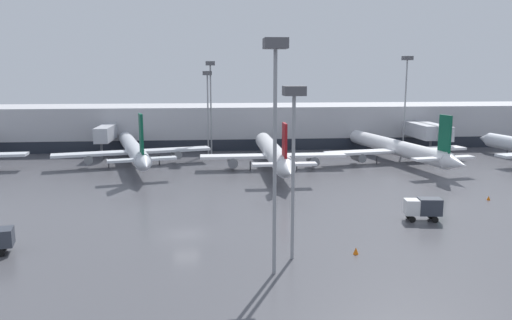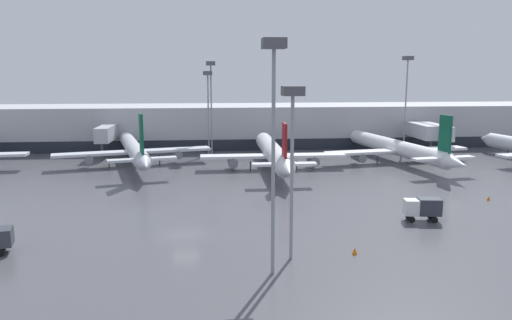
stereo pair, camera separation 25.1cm
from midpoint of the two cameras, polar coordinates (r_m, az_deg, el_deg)
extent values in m
plane|color=#4C4C51|center=(51.62, -8.14, -8.42)|extent=(320.00, 320.00, 0.00)
cube|color=#B2B2B7|center=(111.58, -6.74, 3.91)|extent=(160.00, 16.00, 9.00)
cube|color=#1E232D|center=(104.01, -6.80, 1.63)|extent=(156.80, 0.10, 2.40)
cube|color=#A8AAB2|center=(106.63, 19.42, 3.18)|extent=(2.60, 13.62, 2.80)
cylinder|color=#3F4247|center=(101.45, 20.78, 1.07)|extent=(0.44, 0.44, 3.20)
cube|color=#A8AAB2|center=(100.61, -16.87, 2.94)|extent=(2.60, 10.04, 2.80)
cylinder|color=#3F4247|center=(96.72, -17.29, 0.86)|extent=(0.44, 0.44, 3.20)
cube|color=#A8AAB2|center=(106.51, 18.12, 3.25)|extent=(2.60, 11.84, 2.80)
cylinder|color=#3F4247|center=(102.08, 19.21, 1.21)|extent=(0.44, 0.44, 3.20)
cylinder|color=silver|center=(90.39, -13.96, 1.31)|extent=(9.76, 29.45, 2.64)
cone|color=silver|center=(106.48, -14.83, 2.55)|extent=(3.13, 3.42, 2.51)
cone|color=silver|center=(73.88, -12.67, -0.54)|extent=(3.26, 4.41, 2.37)
cube|color=silver|center=(89.74, -13.90, 0.91)|extent=(26.89, 9.42, 0.44)
cube|color=silver|center=(76.93, -12.96, 0.06)|extent=(10.35, 4.10, 0.35)
cube|color=#0C5138|center=(76.39, -13.07, 2.80)|extent=(1.00, 2.68, 6.35)
cylinder|color=slate|center=(89.48, -18.69, 0.13)|extent=(2.20, 3.52, 1.45)
cylinder|color=slate|center=(90.87, -9.14, 0.68)|extent=(2.20, 3.52, 1.45)
cylinder|color=#2D2D33|center=(100.21, -14.46, 0.90)|extent=(0.20, 0.20, 1.83)
cylinder|color=#2D2D33|center=(88.97, -16.57, -0.32)|extent=(0.20, 0.20, 1.83)
cylinder|color=#2D2D33|center=(89.77, -11.07, 0.00)|extent=(0.20, 0.20, 1.83)
cylinder|color=white|center=(94.62, 15.50, 1.45)|extent=(8.18, 30.89, 2.78)
cone|color=white|center=(109.35, 10.94, 2.74)|extent=(3.13, 3.47, 2.64)
cone|color=white|center=(80.33, 21.91, -0.39)|extent=(3.19, 4.54, 2.50)
cube|color=white|center=(94.05, 15.72, 1.04)|extent=(27.61, 7.89, 0.44)
cube|color=white|center=(82.89, 20.54, 0.20)|extent=(10.59, 3.55, 0.35)
cube|color=#0C5138|center=(82.39, 20.69, 2.69)|extent=(0.84, 2.80, 6.17)
cylinder|color=slate|center=(90.45, 11.52, 0.34)|extent=(2.10, 3.62, 1.53)
cylinder|color=slate|center=(98.36, 19.54, 0.73)|extent=(2.10, 3.62, 1.53)
cylinder|color=#2D2D33|center=(103.53, 12.60, 1.17)|extent=(0.20, 0.20, 1.49)
cylinder|color=#2D2D33|center=(91.42, 13.57, -0.02)|extent=(0.20, 0.20, 1.49)
cylinder|color=#2D2D33|center=(95.98, 18.17, 0.22)|extent=(0.20, 0.20, 1.49)
cone|color=silver|center=(113.28, 24.60, 2.24)|extent=(3.11, 3.44, 2.62)
cylinder|color=#2D2D33|center=(108.70, 26.70, 0.74)|extent=(0.20, 0.20, 1.45)
cylinder|color=white|center=(85.01, 1.81, 0.96)|extent=(3.06, 29.20, 3.04)
cone|color=white|center=(101.00, 0.65, 2.40)|extent=(2.89, 3.35, 2.89)
cone|color=white|center=(68.56, 3.58, -1.25)|extent=(2.74, 4.56, 2.74)
cube|color=white|center=(84.39, 1.87, 0.47)|extent=(24.54, 3.05, 0.44)
cube|color=white|center=(71.85, 3.16, -0.48)|extent=(9.33, 1.71, 0.35)
cube|color=maroon|center=(71.33, 3.18, 2.10)|extent=(0.36, 2.73, 5.32)
cylinder|color=slate|center=(83.96, -2.79, -0.22)|extent=(1.67, 3.34, 1.67)
cylinder|color=slate|center=(85.69, 6.43, -0.06)|extent=(1.67, 3.34, 1.67)
cylinder|color=#2D2D33|center=(94.65, 1.08, 0.59)|extent=(0.20, 0.20, 1.49)
cylinder|color=#2D2D33|center=(83.54, -0.74, -0.67)|extent=(0.20, 0.20, 1.49)
cylinder|color=#2D2D33|center=(84.53, 4.57, -0.57)|extent=(0.20, 0.20, 1.49)
cube|color=#2D333D|center=(58.37, 19.12, -5.05)|extent=(2.63, 1.96, 1.84)
cube|color=silver|center=(57.85, 17.25, -5.15)|extent=(1.68, 1.75, 1.69)
cylinder|color=black|center=(57.46, 17.32, -6.50)|extent=(0.73, 0.34, 0.70)
cylinder|color=black|center=(58.84, 16.94, -6.09)|extent=(0.73, 0.34, 0.70)
cylinder|color=black|center=(58.15, 19.67, -6.43)|extent=(0.73, 0.34, 0.70)
cylinder|color=black|center=(59.51, 19.24, -6.04)|extent=(0.73, 0.34, 0.70)
cube|color=#333842|center=(51.14, -27.34, -7.88)|extent=(2.57, 2.42, 1.60)
cylinder|color=black|center=(52.35, -26.97, -8.77)|extent=(0.74, 0.39, 0.70)
cylinder|color=black|center=(50.58, -27.31, -9.44)|extent=(0.74, 0.39, 0.70)
cone|color=orange|center=(46.62, 11.19, -10.15)|extent=(0.50, 0.50, 0.63)
cone|color=orange|center=(70.84, 24.95, -3.96)|extent=(0.45, 0.45, 0.55)
cylinder|color=gray|center=(99.45, -5.59, 5.11)|extent=(0.30, 0.30, 15.64)
cube|color=#4C4C51|center=(99.10, -5.67, 9.85)|extent=(1.80, 1.80, 0.80)
cylinder|color=gray|center=(42.92, 4.08, -2.23)|extent=(0.30, 0.30, 14.29)
cube|color=#4C4C51|center=(41.98, 4.21, 7.89)|extent=(1.80, 1.80, 0.80)
cylinder|color=gray|center=(105.90, 16.59, 5.84)|extent=(0.30, 0.30, 18.58)
cube|color=#4C4C51|center=(105.71, 16.86, 11.08)|extent=(1.80, 1.80, 0.80)
cylinder|color=gray|center=(39.25, 1.97, -0.63)|extent=(0.30, 0.30, 17.97)
cube|color=#4C4C51|center=(38.64, 2.06, 13.18)|extent=(1.80, 1.80, 0.80)
cylinder|color=gray|center=(99.55, -5.24, 5.67)|extent=(0.30, 0.30, 17.52)
cube|color=#4C4C51|center=(99.28, -5.33, 10.94)|extent=(1.80, 1.80, 0.80)
camera|label=1|loc=(0.13, -90.09, -0.02)|focal=35.00mm
camera|label=2|loc=(0.13, 89.91, 0.02)|focal=35.00mm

